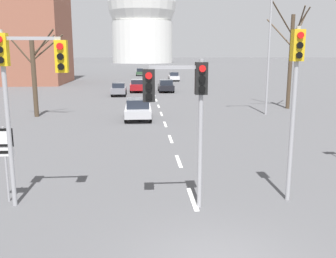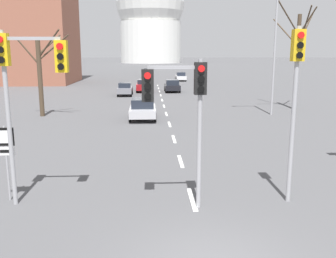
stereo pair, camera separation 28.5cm
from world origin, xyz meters
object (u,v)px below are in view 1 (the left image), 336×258
(traffic_signal_centre_tall, at_px, (183,97))
(route_sign_post, at_px, (5,151))
(traffic_signal_near_right, at_px, (295,83))
(street_lamp_right, at_px, (265,40))
(sedan_near_left, at_px, (138,109))
(sedan_near_right, at_px, (137,85))
(traffic_signal_near_left, at_px, (24,75))
(sedan_far_left, at_px, (166,86))
(sedan_distant_centre, at_px, (174,76))
(sedan_far_right, at_px, (119,89))
(sedan_mid_centre, at_px, (140,72))

(traffic_signal_centre_tall, height_order, route_sign_post, traffic_signal_centre_tall)
(traffic_signal_near_right, bearing_deg, street_lamp_right, 74.58)
(sedan_near_left, distance_m, sedan_near_right, 20.23)
(traffic_signal_near_left, relative_size, street_lamp_right, 0.57)
(sedan_far_left, relative_size, sedan_distant_centre, 0.94)
(route_sign_post, height_order, sedan_far_right, route_sign_post)
(route_sign_post, relative_size, sedan_far_left, 0.61)
(sedan_mid_centre, bearing_deg, street_lamp_right, -79.79)
(sedan_far_left, xyz_separation_m, sedan_distant_centre, (2.70, 18.83, -0.00))
(sedan_near_left, height_order, sedan_far_left, sedan_near_left)
(sedan_near_right, bearing_deg, sedan_far_left, -6.95)
(sedan_far_left, bearing_deg, sedan_near_right, 173.05)
(traffic_signal_centre_tall, distance_m, sedan_far_right, 32.52)
(sedan_near_left, bearing_deg, traffic_signal_near_right, -72.54)
(sedan_far_left, bearing_deg, sedan_far_right, -145.60)
(traffic_signal_near_left, xyz_separation_m, sedan_distant_centre, (9.50, 54.36, -3.41))
(traffic_signal_centre_tall, bearing_deg, traffic_signal_near_left, 173.23)
(sedan_far_left, distance_m, sedan_distant_centre, 19.02)
(traffic_signal_near_right, relative_size, sedan_far_left, 1.37)
(traffic_signal_near_left, bearing_deg, traffic_signal_near_right, -1.47)
(sedan_near_left, relative_size, sedan_mid_centre, 1.06)
(street_lamp_right, bearing_deg, sedan_mid_centre, 100.21)
(traffic_signal_near_left, xyz_separation_m, sedan_far_right, (1.10, 31.63, -3.40))
(street_lamp_right, xyz_separation_m, sedan_distant_centre, (-3.68, 37.11, -5.00))
(sedan_far_left, height_order, sedan_far_right, sedan_far_left)
(traffic_signal_centre_tall, relative_size, sedan_near_right, 1.03)
(route_sign_post, distance_m, sedan_near_left, 16.01)
(sedan_near_left, xyz_separation_m, sedan_far_left, (3.46, 19.79, -0.01))
(traffic_signal_centre_tall, height_order, street_lamp_right, street_lamp_right)
(sedan_mid_centre, bearing_deg, traffic_signal_near_right, -86.16)
(sedan_near_right, bearing_deg, route_sign_post, -96.55)
(traffic_signal_near_left, relative_size, sedan_far_right, 1.43)
(sedan_mid_centre, height_order, sedan_far_left, sedan_mid_centre)
(traffic_signal_near_right, bearing_deg, sedan_near_right, 98.12)
(sedan_near_left, bearing_deg, traffic_signal_near_left, -101.98)
(sedan_near_left, xyz_separation_m, sedan_distant_centre, (6.16, 38.61, -0.02))
(route_sign_post, bearing_deg, sedan_near_left, 74.66)
(street_lamp_right, xyz_separation_m, sedan_near_right, (-9.98, 18.72, -4.97))
(traffic_signal_centre_tall, height_order, sedan_near_left, traffic_signal_centre_tall)
(route_sign_post, relative_size, sedan_far_right, 0.65)
(sedan_far_left, bearing_deg, sedan_mid_centre, 95.20)
(route_sign_post, bearing_deg, sedan_far_left, 77.68)
(street_lamp_right, relative_size, sedan_near_left, 2.29)
(route_sign_post, xyz_separation_m, sedan_distant_centre, (10.39, 54.02, -0.95))
(sedan_far_right, distance_m, sedan_distant_centre, 24.24)
(traffic_signal_centre_tall, height_order, sedan_mid_centre, traffic_signal_centre_tall)
(traffic_signal_near_right, distance_m, route_sign_post, 9.52)
(traffic_signal_centre_tall, bearing_deg, sedan_far_left, 86.77)
(traffic_signal_near_left, distance_m, sedan_near_right, 36.27)
(sedan_near_right, distance_m, sedan_far_left, 3.63)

